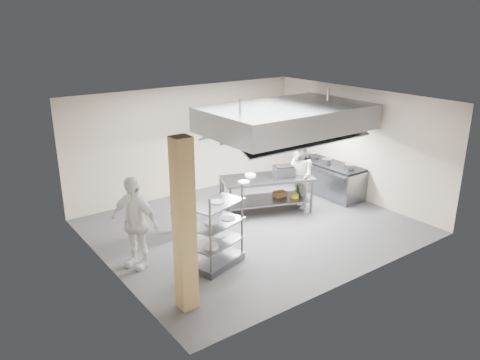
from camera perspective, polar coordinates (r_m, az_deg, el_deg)
floor at (r=11.18m, az=1.64°, el=-5.72°), size 7.00×7.00×0.00m
ceiling at (r=10.30m, az=1.80°, el=9.62°), size 7.00×7.00×0.00m
wall_back at (r=13.05m, az=-6.40°, el=4.81°), size 7.00×0.00×7.00m
wall_left at (r=9.05m, az=-16.11°, el=-2.34°), size 0.00×6.00×6.00m
wall_right at (r=13.01m, az=14.04°, el=4.30°), size 0.00×6.00×6.00m
column at (r=7.66m, az=-6.82°, el=-5.65°), size 0.30×0.30×3.00m
exhaust_hood at (r=11.53m, az=5.69°, el=7.52°), size 4.00×2.50×0.60m
hood_strip_a at (r=11.03m, az=2.12°, el=5.38°), size 1.60×0.12×0.04m
hood_strip_b at (r=12.20m, az=8.83°, el=6.49°), size 1.60×0.12×0.04m
wall_shelf at (r=13.88m, az=0.41°, el=5.78°), size 1.50×0.28×0.04m
island at (r=11.94m, az=3.30°, el=-1.73°), size 2.47×1.70×0.91m
island_worktop at (r=11.80m, az=3.34°, el=0.20°), size 2.47×1.70×0.06m
island_undershelf at (r=12.00m, az=3.29°, el=-2.42°), size 2.27×1.55×0.04m
pass_rack at (r=9.21m, az=-2.94°, el=-5.78°), size 1.24×0.94×1.64m
cooking_range at (r=13.32m, az=10.87°, el=0.02°), size 0.80×2.00×0.84m
range_top at (r=13.19m, az=10.99°, el=1.87°), size 0.78×1.96×0.06m
chef_head at (r=10.59m, az=-7.42°, el=-2.17°), size 0.50×0.69×1.76m
chef_line at (r=12.10m, az=7.16°, el=0.57°), size 0.88×1.01×1.76m
chef_plating at (r=9.35m, az=-12.76°, el=-5.05°), size 0.91×1.19×1.88m
griddle at (r=11.89m, az=5.35°, el=1.08°), size 0.62×0.56×0.25m
wicker_basket at (r=12.16m, az=4.86°, el=-1.70°), size 0.35×0.27×0.14m
stockpot at (r=12.99m, az=10.50°, el=2.18°), size 0.25×0.25×0.18m
plate_stack at (r=9.34m, az=-2.91°, el=-7.41°), size 0.28×0.28×0.05m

